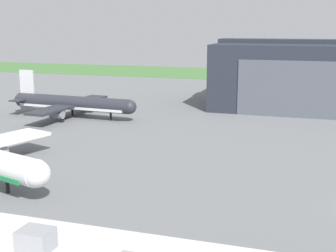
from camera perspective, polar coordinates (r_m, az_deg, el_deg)
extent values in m
cube|color=#447039|center=(235.61, 19.33, 5.68)|extent=(440.00, 56.00, 0.08)
sphere|color=white|center=(67.32, -15.76, -5.67)|extent=(3.89, 3.89, 3.89)
cube|color=white|center=(90.54, -19.80, -1.67)|extent=(11.88, 19.15, 0.56)
cylinder|color=black|center=(73.52, -19.04, -6.92)|extent=(0.56, 0.56, 2.21)
cylinder|color=#282B33|center=(127.33, -11.65, 2.78)|extent=(34.25, 5.88, 3.77)
sphere|color=#282B33|center=(119.01, -4.73, 2.34)|extent=(3.62, 3.62, 3.62)
sphere|color=#282B33|center=(137.26, -17.65, 3.13)|extent=(2.94, 2.94, 2.94)
cube|color=silver|center=(127.50, -11.63, 2.32)|extent=(31.53, 5.75, 0.66)
cube|color=silver|center=(134.90, -16.89, 5.22)|extent=(4.45, 0.67, 6.42)
cube|color=#282B33|center=(133.75, -17.74, 3.06)|extent=(3.39, 5.46, 0.28)
cube|color=#282B33|center=(138.15, -16.26, 3.44)|extent=(3.39, 5.46, 0.28)
cube|color=#282B33|center=(120.88, -14.08, 1.94)|extent=(6.36, 15.19, 0.56)
cube|color=#282B33|center=(134.84, -9.94, 3.17)|extent=(6.36, 15.19, 0.56)
cylinder|color=gray|center=(121.63, -13.42, 1.39)|extent=(3.71, 2.29, 2.08)
cylinder|color=gray|center=(133.64, -9.89, 2.51)|extent=(3.71, 2.29, 2.08)
cylinder|color=black|center=(122.00, -7.01, 1.14)|extent=(0.56, 0.56, 2.05)
cylinder|color=black|center=(126.95, -12.59, 1.38)|extent=(0.56, 0.56, 2.05)
cylinder|color=black|center=(130.19, -11.63, 1.69)|extent=(0.56, 0.56, 2.05)
cube|color=gray|center=(36.82, -15.87, -13.25)|extent=(2.47, 2.06, 1.65)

